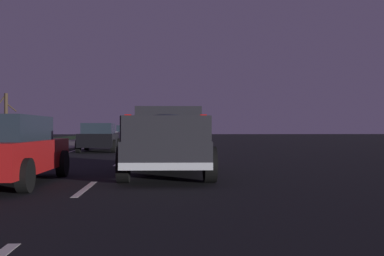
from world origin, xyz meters
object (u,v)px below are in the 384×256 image
object	(u,v)px
bare_tree_far	(6,117)
sedan_silver	(126,134)
sedan_red	(5,149)
pickup_truck	(168,138)
sedan_black	(99,137)
sedan_white	(165,135)

from	to	relation	value
bare_tree_far	sedan_silver	bearing A→B (deg)	-68.55
sedan_silver	bare_tree_far	distance (m)	10.22
sedan_red	bare_tree_far	size ratio (longest dim) A/B	1.08
sedan_silver	bare_tree_far	world-z (taller)	bare_tree_far
pickup_truck	sedan_red	bearing A→B (deg)	116.99
pickup_truck	sedan_black	bearing A→B (deg)	16.19
sedan_silver	sedan_white	size ratio (longest dim) A/B	1.01
pickup_truck	sedan_white	distance (m)	22.59
sedan_silver	sedan_red	distance (m)	30.41
sedan_black	sedan_red	world-z (taller)	same
sedan_silver	sedan_white	distance (m)	6.88
sedan_black	sedan_red	bearing A→B (deg)	179.84
sedan_white	sedan_red	bearing A→B (deg)	171.44
pickup_truck	sedan_white	size ratio (longest dim) A/B	1.24
pickup_truck	sedan_red	world-z (taller)	pickup_truck
sedan_white	bare_tree_far	xyz separation A→B (m)	(2.25, 12.88, 1.40)
sedan_black	bare_tree_far	world-z (taller)	bare_tree_far
pickup_truck	sedan_silver	size ratio (longest dim) A/B	1.24
bare_tree_far	pickup_truck	bearing A→B (deg)	-152.58
sedan_silver	sedan_black	bearing A→B (deg)	179.33
sedan_red	sedan_white	xyz separation A→B (m)	(24.46, -3.68, 0.00)
pickup_truck	sedan_silver	xyz separation A→B (m)	(28.53, 3.46, -0.20)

